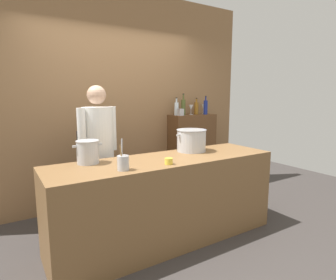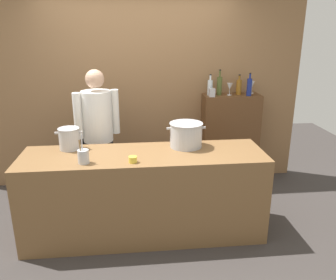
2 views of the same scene
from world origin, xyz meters
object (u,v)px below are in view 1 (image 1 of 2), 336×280
Objects in this scene: spice_tin_silver at (181,112)px; stockpot_small at (88,152)px; wine_glass_short at (203,107)px; butter_jar at (169,161)px; wine_bottle_amber at (196,108)px; wine_bottle_olive at (183,107)px; stockpot_large at (191,140)px; utensil_crock at (123,163)px; wine_glass_tall at (191,108)px; wine_bottle_clear at (176,108)px; chef at (98,147)px; wine_bottle_cobalt at (206,107)px.

stockpot_small is at bearing -152.59° from spice_tin_silver.
wine_glass_short is at bearing 17.25° from spice_tin_silver.
wine_glass_short is (1.63, 1.49, 0.42)m from butter_jar.
wine_bottle_olive is at bearing -177.42° from wine_bottle_amber.
butter_jar is (-0.56, -0.39, -0.10)m from stockpot_large.
wine_bottle_olive reaches higher than stockpot_small.
wine_bottle_amber reaches higher than utensil_crock.
stockpot_large is 1.54× the size of wine_bottle_amber.
utensil_crock is at bearing -142.01° from wine_glass_tall.
stockpot_small is 2.32m from wine_bottle_amber.
stockpot_small is at bearing -149.59° from wine_bottle_clear.
wine_bottle_olive is at bearing 40.65° from utensil_crock.
stockpot_small is 0.84× the size of wine_bottle_olive.
chef reaches higher than wine_bottle_olive.
stockpot_large is at bearing -2.15° from stockpot_small.
spice_tin_silver is at bearing 62.54° from stockpot_large.
spice_tin_silver reaches higher than utensil_crock.
chef is 1.53m from spice_tin_silver.
chef is 10.19× the size of wine_glass_short.
chef is 4.07× the size of stockpot_large.
wine_bottle_clear reaches higher than utensil_crock.
butter_jar is at bearing -144.97° from stockpot_large.
utensil_crock is 1.06× the size of wine_bottle_amber.
chef is 0.97m from butter_jar.
wine_glass_tall is at bearing -166.40° from wine_bottle_amber.
wine_glass_tall reaches higher than butter_jar.
wine_bottle_cobalt is 0.15m from wine_bottle_amber.
wine_bottle_olive reaches higher than spice_tin_silver.
chef is 5.93× the size of stockpot_small.
wine_glass_tall is at bearing 174.50° from chef.
wine_bottle_olive reaches higher than stockpot_large.
spice_tin_silver is at bearing 40.68° from utensil_crock.
chef reaches higher than stockpot_small.
wine_bottle_cobalt reaches higher than wine_glass_tall.
wine_glass_short is (0.09, 0.17, -0.01)m from wine_bottle_cobalt.
butter_jar is at bearing -126.05° from wine_bottle_clear.
wine_bottle_olive is 3.18× the size of spice_tin_silver.
butter_jar is at bearing 91.83° from chef.
wine_glass_short is (0.20, 0.07, 0.01)m from wine_bottle_amber.
wine_bottle_cobalt reaches higher than wine_glass_short.
wine_bottle_clear is (-0.50, 0.10, -0.01)m from wine_bottle_cobalt.
wine_bottle_amber reaches higher than stockpot_large.
wine_bottle_clear is 0.13m from spice_tin_silver.
wine_glass_short is at bearing 16.81° from wine_glass_tall.
stockpot_small is at bearing -154.53° from wine_bottle_amber.
utensil_crock is 1.02× the size of wine_bottle_clear.
wine_bottle_amber reaches higher than butter_jar.
wine_bottle_olive reaches higher than wine_bottle_cobalt.
wine_glass_tall reaches higher than utensil_crock.
wine_bottle_olive is at bearing 176.53° from chef.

